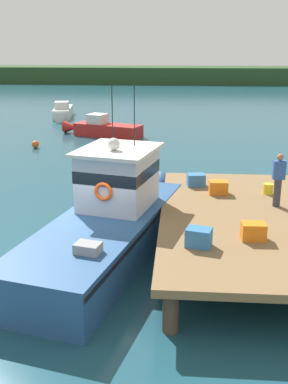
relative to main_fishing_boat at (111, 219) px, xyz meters
name	(u,v)px	position (x,y,z in m)	size (l,w,h in m)	color
ground_plane	(101,249)	(-0.34, 0.08, -1.01)	(200.00, 200.00, 0.00)	#1E4C5B
dock	(265,220)	(4.46, 0.08, 0.07)	(6.00, 9.00, 1.20)	#4C3D2D
main_fishing_boat	(111,219)	(0.00, 0.00, 0.00)	(4.38, 9.95, 4.80)	#285184
crate_stack_near_edge	(253,231)	(3.88, -1.66, 0.41)	(0.60, 0.44, 0.44)	orange
crate_single_by_cleat	(199,237)	(2.49, -2.20, 0.43)	(0.60, 0.44, 0.46)	#3370B2
crate_stack_mid_dock	(218,187)	(3.27, 2.09, 0.41)	(0.60, 0.44, 0.43)	orange
crate_single_far	(196,180)	(2.56, 2.93, 0.41)	(0.60, 0.44, 0.42)	#3370B2
bait_bucket	(268,189)	(4.90, 2.22, 0.36)	(0.32, 0.32, 0.34)	yellow
deckhand_further_back	(278,179)	(4.94, 0.98, 1.05)	(0.36, 0.22, 1.63)	#383842
moored_boat_outer_mooring	(103,129)	(-3.19, 18.00, -0.51)	(5.68, 3.00, 1.43)	red
moored_boat_far_right	(63,112)	(-7.81, 25.71, -0.54)	(1.97, 5.43, 1.36)	silver
mooring_buoy_outer	(35,144)	(-6.56, 13.95, -0.79)	(0.43, 0.43, 0.43)	#EA5B19
far_shoreline	(167,75)	(-0.34, 62.08, 0.19)	(120.00, 8.00, 2.40)	#284723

